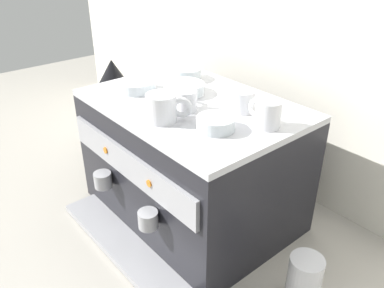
{
  "coord_description": "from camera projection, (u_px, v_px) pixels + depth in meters",
  "views": [
    {
      "loc": [
        0.85,
        -0.71,
        0.87
      ],
      "look_at": [
        0.0,
        0.0,
        0.27
      ],
      "focal_mm": 36.85,
      "sensor_mm": 36.0,
      "label": 1
    }
  ],
  "objects": [
    {
      "name": "ceramic_bowl_1",
      "position": [
        184.0,
        88.0,
        1.25
      ],
      "size": [
        0.13,
        0.13,
        0.03
      ],
      "color": "silver",
      "rests_on": "espresso_machine"
    },
    {
      "name": "ceramic_bowl_0",
      "position": [
        137.0,
        86.0,
        1.27
      ],
      "size": [
        0.12,
        0.12,
        0.03
      ],
      "color": "silver",
      "rests_on": "espresso_machine"
    },
    {
      "name": "coffee_grinder",
      "position": [
        116.0,
        107.0,
        1.7
      ],
      "size": [
        0.17,
        0.17,
        0.41
      ],
      "color": "#333338",
      "rests_on": "ground_plane"
    },
    {
      "name": "ceramic_cup_1",
      "position": [
        163.0,
        108.0,
        1.06
      ],
      "size": [
        0.1,
        0.11,
        0.08
      ],
      "color": "white",
      "rests_on": "espresso_machine"
    },
    {
      "name": "milk_pitcher",
      "position": [
        304.0,
        280.0,
        1.03
      ],
      "size": [
        0.09,
        0.09,
        0.14
      ],
      "primitive_type": "cylinder",
      "color": "#B7B7BC",
      "rests_on": "ground_plane"
    },
    {
      "name": "espresso_machine",
      "position": [
        191.0,
        161.0,
        1.29
      ],
      "size": [
        0.66,
        0.58,
        0.41
      ],
      "color": "black",
      "rests_on": "ground_plane"
    },
    {
      "name": "ceramic_bowl_3",
      "position": [
        186.0,
        74.0,
        1.37
      ],
      "size": [
        0.11,
        0.11,
        0.04
      ],
      "color": "silver",
      "rests_on": "espresso_machine"
    },
    {
      "name": "ceramic_cup_0",
      "position": [
        186.0,
        100.0,
        1.13
      ],
      "size": [
        0.09,
        0.08,
        0.06
      ],
      "color": "white",
      "rests_on": "espresso_machine"
    },
    {
      "name": "ceramic_bowl_2",
      "position": [
        216.0,
        124.0,
        1.03
      ],
      "size": [
        0.1,
        0.1,
        0.03
      ],
      "color": "silver",
      "rests_on": "espresso_machine"
    },
    {
      "name": "tiled_backsplash_wall",
      "position": [
        278.0,
        53.0,
        1.38
      ],
      "size": [
        2.8,
        0.03,
        0.98
      ],
      "primitive_type": "cube",
      "color": "silver",
      "rests_on": "ground_plane"
    },
    {
      "name": "ceramic_cup_2",
      "position": [
        267.0,
        114.0,
        1.03
      ],
      "size": [
        0.11,
        0.07,
        0.07
      ],
      "color": "white",
      "rests_on": "espresso_machine"
    },
    {
      "name": "ground_plane",
      "position": [
        192.0,
        210.0,
        1.39
      ],
      "size": [
        4.0,
        4.0,
        0.0
      ],
      "primitive_type": "plane",
      "color": "#9E998E"
    },
    {
      "name": "ceramic_cup_3",
      "position": [
        243.0,
        100.0,
        1.12
      ],
      "size": [
        0.08,
        0.1,
        0.06
      ],
      "color": "white",
      "rests_on": "espresso_machine"
    }
  ]
}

